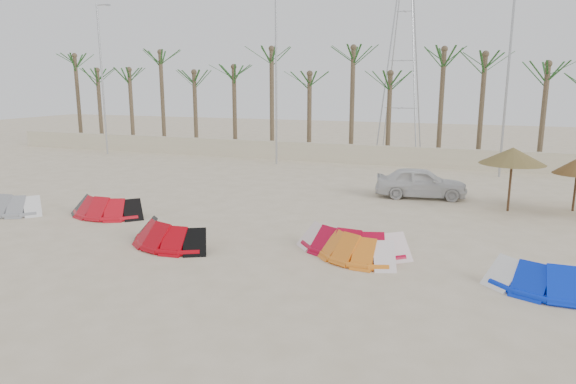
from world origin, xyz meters
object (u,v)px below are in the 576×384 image
at_px(kite_grey, 15,203).
at_px(kite_red_right, 354,237).
at_px(parasol_left, 513,156).
at_px(car, 421,182).
at_px(kite_blue, 559,274).
at_px(kite_red_left, 111,205).
at_px(kite_red_mid, 173,232).
at_px(kite_orange, 356,244).

xyz_separation_m(kite_grey, kite_red_right, (14.63, 0.09, 0.00)).
distance_m(kite_grey, kite_red_right, 14.63).
bearing_deg(parasol_left, car, 159.13).
xyz_separation_m(kite_grey, parasol_left, (19.62, 7.49, 1.97)).
height_order(kite_grey, kite_blue, same).
bearing_deg(parasol_left, kite_blue, -84.36).
xyz_separation_m(kite_blue, car, (-4.68, 10.21, 0.30)).
xyz_separation_m(kite_blue, parasol_left, (-0.86, 8.75, 1.96)).
relative_size(parasol_left, car, 0.64).
relative_size(kite_blue, parasol_left, 1.31).
height_order(kite_red_left, kite_red_mid, same).
bearing_deg(parasol_left, kite_red_mid, -140.77).
height_order(parasol_left, car, parasol_left).
height_order(kite_red_left, kite_orange, same).
bearing_deg(kite_grey, kite_orange, -2.28).
bearing_deg(kite_red_right, car, 82.46).
bearing_deg(car, kite_grey, 110.84).
bearing_deg(kite_orange, kite_red_mid, -172.19).
relative_size(kite_red_right, car, 0.88).
distance_m(parasol_left, car, 4.41).
relative_size(kite_grey, kite_red_right, 0.83).
bearing_deg(kite_red_mid, kite_blue, 0.86).
relative_size(kite_orange, kite_blue, 0.94).
bearing_deg(parasol_left, kite_red_left, -157.48).
distance_m(kite_red_left, parasol_left, 16.93).
distance_m(kite_red_right, parasol_left, 9.15).
xyz_separation_m(kite_grey, kite_red_left, (4.10, 1.05, 0.00)).
xyz_separation_m(kite_grey, car, (15.80, 8.95, 0.31)).
height_order(kite_red_mid, kite_red_right, same).
bearing_deg(kite_orange, parasol_left, 59.31).
bearing_deg(kite_orange, car, 84.15).
height_order(kite_grey, car, car).
relative_size(kite_red_right, parasol_left, 1.36).
height_order(kite_red_right, kite_orange, same).
distance_m(kite_orange, car, 9.60).
xyz_separation_m(kite_red_left, kite_red_mid, (4.59, -2.49, -0.00)).
bearing_deg(kite_red_left, kite_grey, -165.56).
height_order(kite_grey, parasol_left, parasol_left).
height_order(kite_red_left, kite_red_right, same).
bearing_deg(kite_red_left, kite_red_mid, -28.42).
bearing_deg(car, kite_orange, 165.46).
bearing_deg(kite_red_right, kite_blue, -12.90).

